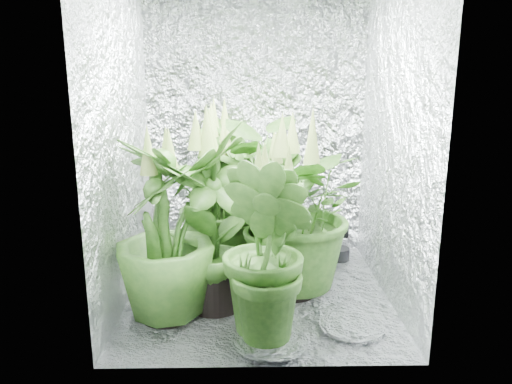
{
  "coord_description": "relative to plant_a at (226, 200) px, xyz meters",
  "views": [
    {
      "loc": [
        -0.07,
        -2.9,
        1.39
      ],
      "look_at": [
        -0.01,
        0.0,
        0.66
      ],
      "focal_mm": 35.0,
      "sensor_mm": 36.0,
      "label": 1
    }
  ],
  "objects": [
    {
      "name": "walls",
      "position": [
        0.22,
        -0.45,
        0.51
      ],
      "size": [
        1.62,
        1.62,
        2.0
      ],
      "color": "white",
      "rests_on": "ground"
    },
    {
      "name": "plant_e",
      "position": [
        0.43,
        -0.44,
        0.05
      ],
      "size": [
        1.06,
        1.06,
        1.15
      ],
      "rotation": [
        0.0,
        0.0,
        3.28
      ],
      "color": "black",
      "rests_on": "ground"
    },
    {
      "name": "plant_b",
      "position": [
        0.02,
        0.19,
        0.05
      ],
      "size": [
        0.76,
        0.76,
        1.18
      ],
      "rotation": [
        0.0,
        0.0,
        1.1
      ],
      "color": "black",
      "rests_on": "ground"
    },
    {
      "name": "plant_label",
      "position": [
        0.31,
        -1.03,
        -0.19
      ],
      "size": [
        0.05,
        0.02,
        0.08
      ],
      "primitive_type": "cube",
      "rotation": [
        -0.21,
        0.0,
        0.03
      ],
      "color": "white",
      "rests_on": "plant_g"
    },
    {
      "name": "plant_f",
      "position": [
        -0.04,
        -0.62,
        0.06
      ],
      "size": [
        0.75,
        0.75,
        1.19
      ],
      "rotation": [
        0.0,
        0.0,
        4.31
      ],
      "color": "black",
      "rests_on": "ground"
    },
    {
      "name": "circulation_fan",
      "position": [
        0.8,
        0.11,
        -0.32
      ],
      "size": [
        0.16,
        0.35,
        0.4
      ],
      "rotation": [
        0.0,
        0.0,
        -0.02
      ],
      "color": "black",
      "rests_on": "ground"
    },
    {
      "name": "plant_g",
      "position": [
        0.26,
        -1.0,
        -0.0
      ],
      "size": [
        0.73,
        0.73,
        1.05
      ],
      "rotation": [
        0.0,
        0.0,
        5.29
      ],
      "color": "black",
      "rests_on": "ground"
    },
    {
      "name": "plant_c",
      "position": [
        0.32,
        0.06,
        -0.04
      ],
      "size": [
        0.59,
        0.59,
        0.99
      ],
      "rotation": [
        0.0,
        0.0,
        1.79
      ],
      "color": "black",
      "rests_on": "ground"
    },
    {
      "name": "plant_d",
      "position": [
        -0.31,
        -0.74,
        0.01
      ],
      "size": [
        0.79,
        0.79,
        1.1
      ],
      "rotation": [
        0.0,
        0.0,
        2.31
      ],
      "color": "black",
      "rests_on": "ground"
    },
    {
      "name": "ground",
      "position": [
        0.22,
        -0.45,
        -0.49
      ],
      "size": [
        1.6,
        1.6,
        0.0
      ],
      "primitive_type": "plane",
      "color": "white",
      "rests_on": "ground"
    },
    {
      "name": "plant_a",
      "position": [
        0.0,
        0.0,
        0.0
      ],
      "size": [
        1.09,
        1.09,
        1.03
      ],
      "rotation": [
        0.0,
        0.0,
        5.94
      ],
      "color": "black",
      "rests_on": "ground"
    }
  ]
}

